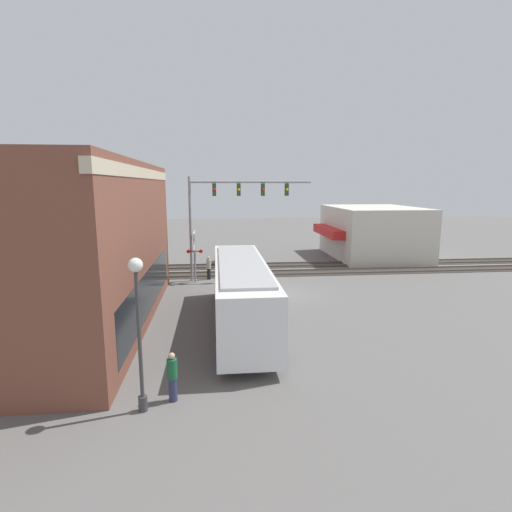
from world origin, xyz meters
name	(u,v)px	position (x,y,z in m)	size (l,w,h in m)	color
ground_plane	(278,293)	(0.00, 0.00, 0.00)	(120.00, 120.00, 0.00)	#605E5B
brick_building	(48,246)	(-4.72, 12.35, 4.10)	(17.21, 9.77, 8.20)	brown
shop_building	(372,232)	(12.65, -11.41, 2.47)	(10.47, 9.12, 4.94)	beige
city_bus	(241,290)	(-5.83, 2.80, 1.84)	(12.27, 2.59, 3.33)	white
traffic_signal_gantry	(229,202)	(4.16, 3.01, 5.85)	(0.42, 8.97, 7.69)	gray
crossing_signal	(195,251)	(3.75, 5.58, 2.30)	(1.41, 1.18, 3.81)	gray
streetlamp	(139,322)	(-13.33, 6.42, 2.96)	(0.44, 0.44, 4.96)	#38383A
rail_track_near	(266,273)	(6.00, 0.00, 0.03)	(2.60, 60.00, 0.15)	#332D28
rail_track_far	(262,265)	(9.20, 0.00, 0.03)	(2.60, 60.00, 0.15)	#332D28
parked_car_white	(230,256)	(10.92, 2.80, 0.65)	(4.78, 1.82, 1.39)	silver
pedestrian_by_lamp	(172,376)	(-12.81, 5.52, 0.86)	(0.34, 0.34, 1.69)	#2D3351
pedestrian_at_crossing	(209,268)	(4.50, 4.60, 0.89)	(0.34, 0.34, 1.75)	black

